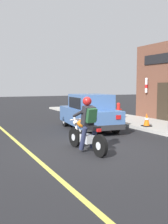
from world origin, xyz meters
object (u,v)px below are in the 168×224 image
at_px(car_hatchback, 89,112).
at_px(fire_hydrant, 118,111).
at_px(traffic_cone, 147,120).
at_px(motorcycle_with_rider, 87,129).

distance_m(car_hatchback, fire_hydrant, 3.25).
distance_m(car_hatchback, traffic_cone, 2.58).
height_order(traffic_cone, fire_hydrant, fire_hydrant).
bearing_deg(traffic_cone, car_hatchback, 155.00).
bearing_deg(fire_hydrant, traffic_cone, -98.35).
bearing_deg(fire_hydrant, car_hatchback, -147.41).
distance_m(traffic_cone, fire_hydrant, 2.86).
bearing_deg(fire_hydrant, motorcycle_with_rider, -131.81).
bearing_deg(motorcycle_with_rider, fire_hydrant, 48.19).
bearing_deg(car_hatchback, traffic_cone, -25.00).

